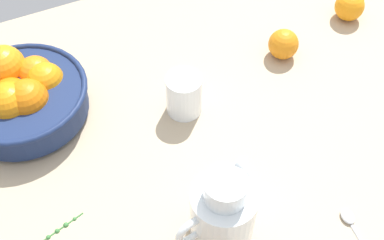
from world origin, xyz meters
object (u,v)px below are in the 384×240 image
(juice_glass, at_px, (184,96))
(loose_orange_1, at_px, (349,6))
(fruit_bowl, at_px, (22,96))
(loose_orange_2, at_px, (283,44))
(juice_pitcher, at_px, (223,213))
(spoon, at_px, (357,232))

(juice_glass, bearing_deg, loose_orange_1, 11.03)
(fruit_bowl, distance_m, loose_orange_2, 0.56)
(loose_orange_1, relative_size, loose_orange_2, 1.03)
(fruit_bowl, bearing_deg, juice_pitcher, -59.98)
(juice_pitcher, bearing_deg, spoon, -27.24)
(juice_glass, xyz_separation_m, loose_orange_2, (0.26, 0.05, -0.01))
(loose_orange_1, distance_m, loose_orange_2, 0.21)
(juice_pitcher, distance_m, spoon, 0.24)
(juice_pitcher, xyz_separation_m, juice_glass, (0.06, 0.27, -0.02))
(juice_pitcher, distance_m, juice_glass, 0.28)
(juice_glass, height_order, loose_orange_1, juice_glass)
(loose_orange_2, bearing_deg, spoon, -105.24)
(loose_orange_2, bearing_deg, loose_orange_1, 11.63)
(juice_pitcher, relative_size, loose_orange_1, 2.32)
(loose_orange_1, bearing_deg, juice_pitcher, -145.54)
(juice_glass, relative_size, loose_orange_2, 1.33)
(juice_glass, relative_size, loose_orange_1, 1.29)
(loose_orange_1, xyz_separation_m, spoon, (-0.33, -0.47, -0.03))
(juice_glass, bearing_deg, spoon, -68.66)
(spoon, bearing_deg, juice_glass, 111.34)
(fruit_bowl, bearing_deg, spoon, -49.29)
(loose_orange_1, xyz_separation_m, loose_orange_2, (-0.21, -0.04, -0.00))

